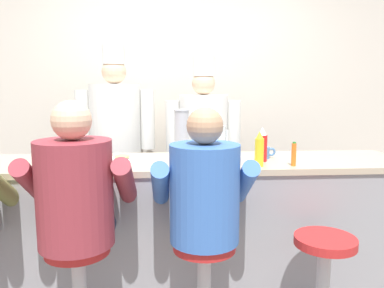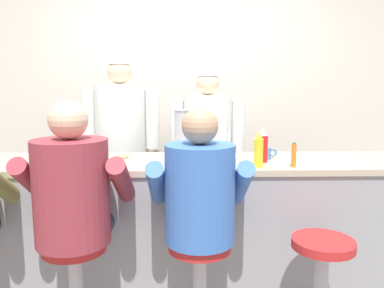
% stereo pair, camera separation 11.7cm
% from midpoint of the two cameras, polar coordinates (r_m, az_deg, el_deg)
% --- Properties ---
extents(wall_back, '(10.00, 0.06, 2.70)m').
position_cam_midpoint_polar(wall_back, '(3.86, -0.25, 6.95)').
color(wall_back, beige).
rests_on(wall_back, ground_plane).
extents(diner_counter, '(3.10, 0.68, 0.96)m').
position_cam_midpoint_polar(diner_counter, '(2.74, 0.31, -12.36)').
color(diner_counter, gray).
rests_on(diner_counter, ground_plane).
extents(ketchup_bottle_red, '(0.07, 0.07, 0.24)m').
position_cam_midpoint_polar(ketchup_bottle_red, '(2.59, 12.00, -0.30)').
color(ketchup_bottle_red, red).
rests_on(ketchup_bottle_red, diner_counter).
extents(mustard_bottle_yellow, '(0.06, 0.06, 0.23)m').
position_cam_midpoint_polar(mustard_bottle_yellow, '(2.42, 11.48, -0.97)').
color(mustard_bottle_yellow, yellow).
rests_on(mustard_bottle_yellow, diner_counter).
extents(hot_sauce_bottle_orange, '(0.03, 0.03, 0.16)m').
position_cam_midpoint_polar(hot_sauce_bottle_orange, '(2.48, 16.57, -1.64)').
color(hot_sauce_bottle_orange, orange).
rests_on(hot_sauce_bottle_orange, diner_counter).
extents(water_pitcher_clear, '(0.13, 0.12, 0.22)m').
position_cam_midpoint_polar(water_pitcher_clear, '(2.78, 5.42, 0.50)').
color(water_pitcher_clear, silver).
rests_on(water_pitcher_clear, diner_counter).
extents(breakfast_plate, '(0.24, 0.24, 0.05)m').
position_cam_midpoint_polar(breakfast_plate, '(2.63, -9.23, -2.20)').
color(breakfast_plate, white).
rests_on(breakfast_plate, diner_counter).
extents(cereal_bowl, '(0.16, 0.16, 0.05)m').
position_cam_midpoint_polar(cereal_bowl, '(2.49, 6.91, -2.47)').
color(cereal_bowl, white).
rests_on(cereal_bowl, diner_counter).
extents(coffee_mug_blue, '(0.13, 0.09, 0.08)m').
position_cam_midpoint_polar(coffee_mug_blue, '(2.72, 12.35, -1.36)').
color(coffee_mug_blue, '#4C7AB2').
rests_on(coffee_mug_blue, diner_counter).
extents(cup_stack_steel, '(0.11, 0.11, 0.36)m').
position_cam_midpoint_polar(cup_stack_steel, '(2.54, -0.27, 1.30)').
color(cup_stack_steel, '#B7BABF').
rests_on(cup_stack_steel, diner_counter).
extents(diner_seated_maroon, '(0.61, 0.60, 1.40)m').
position_cam_midpoint_polar(diner_seated_maroon, '(2.16, -16.07, -7.97)').
color(diner_seated_maroon, '#B2B5BA').
rests_on(diner_seated_maroon, ground_plane).
extents(diner_seated_blue, '(0.58, 0.57, 1.36)m').
position_cam_midpoint_polar(diner_seated_blue, '(2.10, 2.78, -8.66)').
color(diner_seated_blue, '#B2B5BA').
rests_on(diner_seated_blue, ground_plane).
extents(empty_stool_round, '(0.35, 0.35, 0.62)m').
position_cam_midpoint_polar(empty_stool_round, '(2.38, 20.54, -17.99)').
color(empty_stool_round, '#B2B5BA').
rests_on(empty_stool_round, ground_plane).
extents(cook_in_whites_near, '(0.72, 0.46, 1.84)m').
position_cam_midpoint_polar(cook_in_whites_near, '(3.54, -9.82, 1.21)').
color(cook_in_whites_near, '#232328').
rests_on(cook_in_whites_near, ground_plane).
extents(cook_in_whites_far, '(0.67, 0.43, 1.72)m').
position_cam_midpoint_polar(cook_in_whites_far, '(3.38, 3.36, -0.16)').
color(cook_in_whites_far, '#232328').
rests_on(cook_in_whites_far, ground_plane).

